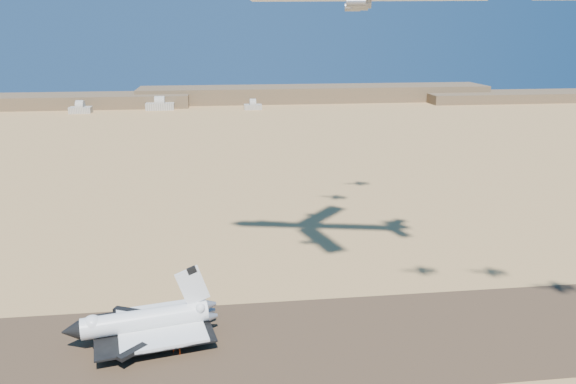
{
  "coord_description": "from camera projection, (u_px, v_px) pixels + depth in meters",
  "views": [
    {
      "loc": [
        0.88,
        -137.34,
        84.34
      ],
      "look_at": [
        19.33,
        8.0,
        41.7
      ],
      "focal_mm": 35.0,
      "sensor_mm": 36.0,
      "label": 1
    }
  ],
  "objects": [
    {
      "name": "crew_b",
      "position": [
        174.0,
        350.0,
        151.65
      ],
      "size": [
        0.68,
        0.9,
        1.64
      ],
      "primitive_type": "imported",
      "rotation": [
        0.0,
        0.0,
        1.88
      ],
      "color": "red",
      "rests_on": "runway"
    },
    {
      "name": "runway",
      "position": [
        222.0,
        348.0,
        154.27
      ],
      "size": [
        600.0,
        50.0,
        0.06
      ],
      "primitive_type": "cube",
      "color": "#4C3626",
      "rests_on": "ground"
    },
    {
      "name": "shuttle",
      "position": [
        144.0,
        322.0,
        156.66
      ],
      "size": [
        42.05,
        31.14,
        20.72
      ],
      "rotation": [
        0.0,
        0.0,
        0.2
      ],
      "color": "white",
      "rests_on": "runway"
    },
    {
      "name": "hangars",
      "position": [
        156.0,
        106.0,
        600.91
      ],
      "size": [
        200.5,
        29.5,
        30.0
      ],
      "color": "beige",
      "rests_on": "ground"
    },
    {
      "name": "ground",
      "position": [
        222.0,
        348.0,
        154.28
      ],
      "size": [
        1200.0,
        1200.0,
        0.0
      ],
      "primitive_type": "plane",
      "color": "tan",
      "rests_on": "ground"
    },
    {
      "name": "ridgeline",
      "position": [
        271.0,
        97.0,
        662.32
      ],
      "size": [
        960.0,
        90.0,
        18.0
      ],
      "color": "brown",
      "rests_on": "ground"
    },
    {
      "name": "crew_a",
      "position": [
        180.0,
        352.0,
        150.65
      ],
      "size": [
        0.5,
        0.72,
        1.89
      ],
      "primitive_type": "imported",
      "rotation": [
        0.0,
        0.0,
        1.64
      ],
      "color": "red",
      "rests_on": "runway"
    },
    {
      "name": "crew_c",
      "position": [
        177.0,
        344.0,
        154.25
      ],
      "size": [
        1.26,
        0.98,
        1.92
      ],
      "primitive_type": "imported",
      "rotation": [
        0.0,
        0.0,
        2.72
      ],
      "color": "red",
      "rests_on": "runway"
    }
  ]
}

